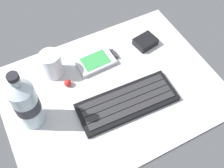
{
  "coord_description": "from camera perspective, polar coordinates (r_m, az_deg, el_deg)",
  "views": [
    {
      "loc": [
        -20.8,
        -40.06,
        68.76
      ],
      "look_at": [
        0.0,
        0.0,
        3.0
      ],
      "focal_mm": 43.81,
      "sensor_mm": 36.0,
      "label": 1
    }
  ],
  "objects": [
    {
      "name": "handheld_device",
      "position": [
        0.88,
        -3.08,
        4.81
      ],
      "size": [
        13.01,
        8.06,
        1.5
      ],
      "color": "#B7BABF",
      "rests_on": "ground_plane"
    },
    {
      "name": "water_bottle",
      "position": [
        0.73,
        -17.52,
        -3.8
      ],
      "size": [
        6.73,
        6.73,
        20.8
      ],
      "color": "silver",
      "rests_on": "ground_plane"
    },
    {
      "name": "trackball_mouse",
      "position": [
        0.83,
        -9.23,
        0.19
      ],
      "size": [
        2.2,
        2.2,
        2.2
      ],
      "primitive_type": "sphere",
      "color": "red",
      "rests_on": "ground_plane"
    },
    {
      "name": "keyboard",
      "position": [
        0.79,
        3.18,
        -3.78
      ],
      "size": [
        29.47,
        12.31,
        1.7
      ],
      "color": "black",
      "rests_on": "ground_plane"
    },
    {
      "name": "juice_cup",
      "position": [
        0.85,
        -12.47,
        3.88
      ],
      "size": [
        6.4,
        6.4,
        8.5
      ],
      "color": "silver",
      "rests_on": "ground_plane"
    },
    {
      "name": "charger_block",
      "position": [
        0.93,
        6.98,
        8.73
      ],
      "size": [
        7.83,
        6.68,
        2.4
      ],
      "primitive_type": "cube",
      "rotation": [
        0.0,
        0.0,
        0.17
      ],
      "color": "black",
      "rests_on": "ground_plane"
    },
    {
      "name": "ground_plane",
      "position": [
        0.83,
        0.07,
        -1.68
      ],
      "size": [
        64.0,
        48.0,
        2.8
      ],
      "color": "#B7BABC"
    }
  ]
}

